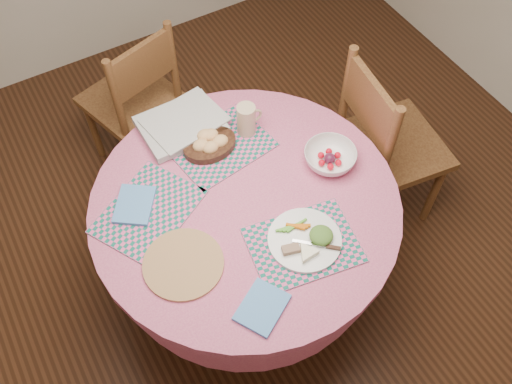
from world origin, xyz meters
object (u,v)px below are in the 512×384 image
(chair_right, at_px, (385,143))
(bread_bowl, at_px, (209,143))
(dining_table, at_px, (246,227))
(latte_mug, at_px, (247,119))
(dinner_plate, at_px, (307,239))
(wicker_trivet, at_px, (183,264))
(fruit_bowl, at_px, (330,157))
(chair_back, at_px, (135,98))

(chair_right, distance_m, bread_bowl, 0.88)
(dining_table, bearing_deg, latte_mug, 59.30)
(chair_right, distance_m, latte_mug, 0.74)
(dining_table, height_order, dinner_plate, dinner_plate)
(dining_table, bearing_deg, wicker_trivet, -158.63)
(latte_mug, xyz_separation_m, fruit_bowl, (0.21, -0.32, -0.05))
(fruit_bowl, bearing_deg, dinner_plate, -136.54)
(chair_back, height_order, wicker_trivet, chair_back)
(chair_right, height_order, fruit_bowl, chair_right)
(chair_right, bearing_deg, bread_bowl, 82.61)
(dining_table, height_order, fruit_bowl, fruit_bowl)
(dinner_plate, xyz_separation_m, fruit_bowl, (0.29, 0.27, 0.01))
(bread_bowl, relative_size, fruit_bowl, 0.98)
(chair_back, height_order, dinner_plate, chair_back)
(chair_back, height_order, fruit_bowl, chair_back)
(chair_back, bearing_deg, latte_mug, 94.67)
(bread_bowl, distance_m, latte_mug, 0.19)
(latte_mug, distance_m, fruit_bowl, 0.38)
(dining_table, height_order, chair_back, chair_back)
(latte_mug, bearing_deg, fruit_bowl, -56.26)
(dining_table, xyz_separation_m, chair_back, (-0.09, 1.01, -0.07))
(fruit_bowl, bearing_deg, dining_table, 179.43)
(chair_right, xyz_separation_m, dinner_plate, (-0.71, -0.37, 0.25))
(chair_back, xyz_separation_m, fruit_bowl, (0.49, -1.01, 0.30))
(dinner_plate, height_order, bread_bowl, bread_bowl)
(chair_back, xyz_separation_m, bread_bowl, (0.09, -0.70, 0.30))
(chair_back, relative_size, fruit_bowl, 3.98)
(dining_table, distance_m, chair_right, 0.82)
(wicker_trivet, bearing_deg, dining_table, 21.37)
(chair_back, distance_m, latte_mug, 0.82)
(wicker_trivet, xyz_separation_m, dinner_plate, (0.44, -0.15, 0.02))
(wicker_trivet, distance_m, dinner_plate, 0.47)
(chair_right, xyz_separation_m, wicker_trivet, (-1.15, -0.22, 0.23))
(bread_bowl, bearing_deg, fruit_bowl, -38.62)
(wicker_trivet, relative_size, latte_mug, 2.07)
(wicker_trivet, relative_size, bread_bowl, 1.30)
(dinner_plate, relative_size, bread_bowl, 1.21)
(bread_bowl, bearing_deg, dinner_plate, -79.77)
(wicker_trivet, distance_m, latte_mug, 0.69)
(wicker_trivet, height_order, bread_bowl, bread_bowl)
(bread_bowl, bearing_deg, latte_mug, 1.06)
(dining_table, height_order, chair_right, chair_right)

